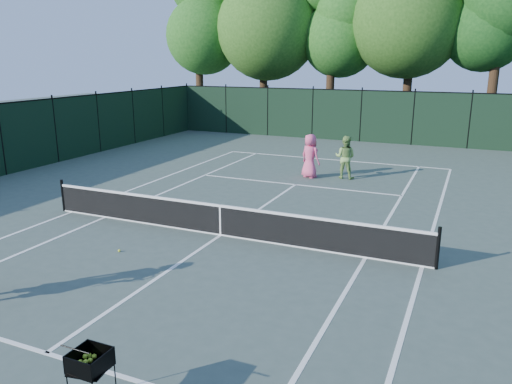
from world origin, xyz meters
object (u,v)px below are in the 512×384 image
at_px(ball_hopper, 90,361).
at_px(loose_ball_midcourt, 119,251).
at_px(player_pink, 310,156).
at_px(player_green, 345,157).

distance_m(ball_hopper, loose_ball_midcourt, 6.19).
xyz_separation_m(player_pink, loose_ball_midcourt, (-1.95, -10.00, -0.88)).
bearing_deg(player_pink, player_green, -137.46).
bearing_deg(player_green, ball_hopper, 93.26).
height_order(player_pink, player_green, player_pink).
relative_size(player_pink, loose_ball_midcourt, 26.93).
xyz_separation_m(ball_hopper, loose_ball_midcourt, (-3.56, 5.01, -0.76)).
xyz_separation_m(player_pink, player_green, (1.37, 0.47, -0.03)).
height_order(player_green, loose_ball_midcourt, player_green).
bearing_deg(ball_hopper, player_green, 81.28).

